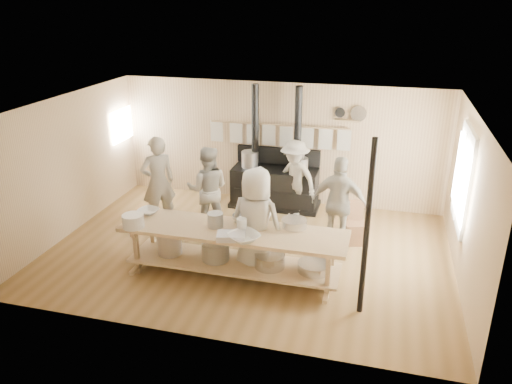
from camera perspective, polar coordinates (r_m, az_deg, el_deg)
ground at (r=9.00m, az=-0.85°, el=-6.71°), size 7.00×7.00×0.00m
room_shell at (r=8.35m, az=-0.91°, el=3.14°), size 7.00×7.00×7.00m
window_right at (r=8.78m, az=22.63°, el=1.49°), size 0.09×1.50×1.65m
left_opening at (r=11.45m, az=-15.08°, el=7.40°), size 0.00×0.90×0.90m
stove at (r=10.66m, az=2.17°, el=1.01°), size 1.90×0.75×2.60m
towel_rail at (r=10.61m, az=2.62°, el=6.75°), size 3.00×0.04×0.47m
back_wall_shelf at (r=10.33m, az=10.76°, el=8.57°), size 0.63×0.14×0.32m
prep_table at (r=8.00m, az=-2.68°, el=-6.38°), size 3.60×0.90×0.85m
support_post at (r=6.94m, az=12.55°, el=-4.29°), size 0.08×0.08×2.60m
cook_far_left at (r=9.78m, az=-11.12°, el=1.11°), size 0.79×0.77×1.82m
cook_left at (r=9.49m, az=-5.52°, el=0.31°), size 0.94×0.81×1.67m
cook_center at (r=7.90m, az=-0.00°, el=-3.55°), size 0.97×0.71×1.82m
cook_right at (r=8.87m, az=9.51°, el=-1.32°), size 1.06×0.56×1.71m
cook_by_window at (r=10.15m, az=4.42°, el=1.56°), size 1.19×0.99×1.60m
chair at (r=9.38m, az=11.15°, el=-4.33°), size 0.46×0.46×0.79m
bowl_white_a at (r=8.56m, az=-12.21°, el=-2.17°), size 0.40×0.40×0.08m
bowl_steel_a at (r=8.12m, az=-13.89°, el=-3.60°), size 0.43×0.43×0.10m
bowl_white_b at (r=7.47m, az=-1.41°, el=-5.19°), size 0.64×0.64×0.11m
bowl_steel_b at (r=8.09m, az=-1.52°, el=-2.99°), size 0.43×0.43×0.11m
roasting_pan at (r=7.52m, az=-2.87°, el=-5.07°), size 0.47×0.37×0.09m
mixing_bowl_large at (r=7.91m, az=4.39°, el=-3.57°), size 0.48×0.48×0.13m
bucket_galv at (r=7.90m, az=-4.66°, el=-3.20°), size 0.30×0.30×0.23m
deep_bowl_enamel at (r=8.09m, az=-13.85°, el=-3.23°), size 0.40×0.40×0.21m
pitcher at (r=7.66m, az=-1.65°, el=-3.90°), size 0.19×0.19×0.24m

